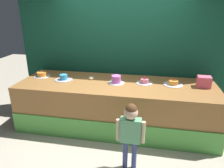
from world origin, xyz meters
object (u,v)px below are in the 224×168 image
cake_far_left (42,75)px  cake_right (144,82)px  child_figure (131,128)px  donut (91,78)px  cake_center (116,80)px  pink_box (204,82)px  cake_far_right (173,83)px  cake_left (64,78)px

cake_far_left → cake_right: size_ratio=1.10×
child_figure → cake_right: bearing=84.2°
donut → cake_center: 0.52m
child_figure → cake_center: bearing=109.1°
pink_box → cake_right: (-1.01, -0.00, -0.06)m
child_figure → cake_far_left: child_figure is taller
pink_box → cake_right: pink_box is taller
cake_far_right → pink_box: bearing=-1.9°
cake_far_right → cake_left: bearing=-176.8°
cake_left → cake_far_right: size_ratio=0.95×
donut → cake_right: bearing=-2.4°
cake_right → cake_far_left: bearing=179.5°
pink_box → cake_center: 1.52m
pink_box → cake_far_right: (-0.51, 0.02, -0.06)m
cake_center → cake_far_right: size_ratio=0.87×
cake_far_left → cake_center: bearing=-3.9°
cake_center → cake_right: size_ratio=1.03×
cake_left → donut: bearing=15.0°
donut → pink_box: bearing=-1.1°
cake_center → cake_far_right: (1.01, 0.10, -0.03)m
pink_box → cake_far_left: size_ratio=0.70×
child_figure → cake_far_left: (-1.90, 1.21, 0.26)m
pink_box → cake_left: bearing=-177.8°
cake_right → child_figure: bearing=-95.8°
cake_far_left → child_figure: bearing=-32.5°
pink_box → donut: (-2.02, 0.04, -0.07)m
cake_far_left → cake_right: 2.02m
donut → cake_center: bearing=-14.2°
cake_center → cake_right: cake_center is taller
pink_box → cake_right: 1.01m
donut → cake_right: size_ratio=0.40×
donut → cake_right: cake_right is taller
donut → cake_center: cake_center is taller
child_figure → cake_far_right: (0.63, 1.21, 0.25)m
cake_left → cake_center: 1.01m
donut → cake_left: cake_left is taller
cake_left → cake_right: cake_right is taller
donut → cake_far_right: (1.52, -0.02, 0.01)m
cake_left → cake_right: (1.52, 0.09, -0.01)m
cake_left → cake_center: size_ratio=1.10×
cake_far_right → cake_far_left: bearing=-180.0°
donut → cake_right: (1.01, -0.04, 0.01)m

